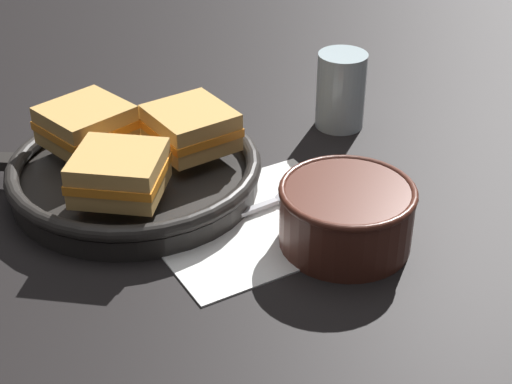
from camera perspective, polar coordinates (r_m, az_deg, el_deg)
ground_plane at (r=0.86m, az=0.74°, el=-2.58°), size 4.00×4.00×0.00m
napkin at (r=0.86m, az=-0.17°, el=-2.21°), size 0.26×0.23×0.00m
soup_bowl at (r=0.81m, az=6.59°, el=-1.48°), size 0.14×0.14×0.07m
spoon at (r=0.89m, az=1.67°, el=-0.57°), size 0.15×0.04×0.01m
skillet at (r=0.92m, az=-8.89°, el=1.33°), size 0.34×0.35×0.04m
sandwich_near_left at (r=0.92m, az=-4.78°, el=4.69°), size 0.10×0.10×0.05m
sandwich_near_right at (r=0.94m, az=-12.26°, el=4.81°), size 0.10×0.09×0.05m
sandwich_far_left at (r=0.84m, az=-9.92°, el=1.38°), size 0.13×0.13×0.05m
drinking_glass at (r=1.05m, az=6.20°, el=7.36°), size 0.06×0.06×0.10m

